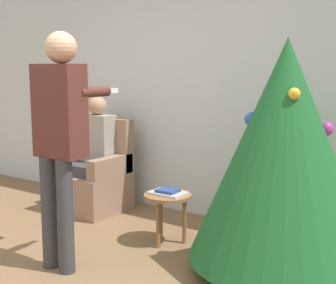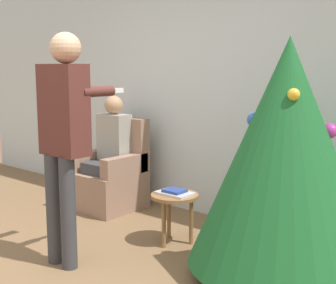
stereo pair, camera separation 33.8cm
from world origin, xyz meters
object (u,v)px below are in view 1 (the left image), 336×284
at_px(armchair, 96,179).
at_px(side_stool, 168,202).
at_px(person_standing, 60,129).
at_px(person_seated, 93,149).
at_px(christmas_tree, 284,151).

relative_size(armchair, side_stool, 2.23).
relative_size(person_standing, side_stool, 4.06).
relative_size(person_seated, person_standing, 0.69).
xyz_separation_m(christmas_tree, armchair, (-2.25, 0.43, -0.59)).
height_order(christmas_tree, person_standing, person_standing).
distance_m(person_seated, person_standing, 1.53).
bearing_deg(christmas_tree, person_standing, -150.21).
xyz_separation_m(armchair, person_seated, (0.00, -0.03, 0.33)).
distance_m(armchair, person_standing, 1.67).
bearing_deg(side_stool, christmas_tree, -2.94).
distance_m(armchair, person_seated, 0.33).
bearing_deg(christmas_tree, person_seated, 169.85).
distance_m(christmas_tree, armchair, 2.37).
xyz_separation_m(christmas_tree, side_stool, (-1.05, 0.05, -0.56)).
xyz_separation_m(person_standing, side_stool, (0.37, 0.87, -0.70)).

